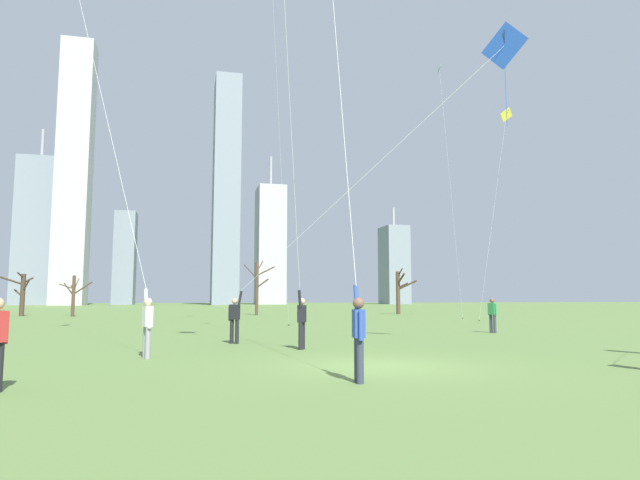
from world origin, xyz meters
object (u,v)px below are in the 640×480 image
kite_flyer_midfield_right_purple (298,248)px  bare_tree_center (22,292)px  bare_tree_rightmost (74,294)px  bystander_far_off_by_trees (492,313)px  kite_flyer_far_back_orange (346,177)px  bare_tree_left_of_center (258,286)px  distant_kite_low_near_trees_yellow (505,125)px  kite_flyer_foreground_left_white (124,213)px  kite_flyer_midfield_left_blue (294,257)px  distant_kite_drifting_right_green (442,92)px  bare_tree_far_right_edge (399,291)px

kite_flyer_midfield_right_purple → bare_tree_center: size_ratio=3.83×
bare_tree_center → bare_tree_rightmost: size_ratio=1.10×
kite_flyer_midfield_right_purple → bystander_far_off_by_trees: size_ratio=9.49×
kite_flyer_far_back_orange → bare_tree_left_of_center: bearing=85.5°
distant_kite_low_near_trees_yellow → bare_tree_left_of_center: size_ratio=3.31×
kite_flyer_foreground_left_white → bare_tree_center: kite_flyer_foreground_left_white is taller
kite_flyer_midfield_right_purple → bare_tree_rightmost: size_ratio=4.20×
kite_flyer_midfield_left_blue → distant_kite_drifting_right_green: 33.87m
distant_kite_drifting_right_green → distant_kite_low_near_trees_yellow: (4.27, -2.88, -3.56)m
kite_flyer_midfield_left_blue → distant_kite_drifting_right_green: (17.65, 23.67, 16.59)m
bystander_far_off_by_trees → bare_tree_left_of_center: size_ratio=0.30×
kite_flyer_foreground_left_white → kite_flyer_midfield_right_purple: bearing=-1.5°
kite_flyer_far_back_orange → bystander_far_off_by_trees: (10.62, 11.88, -3.35)m
bystander_far_off_by_trees → kite_flyer_midfield_left_blue: bearing=-156.6°
kite_flyer_far_back_orange → bystander_far_off_by_trees: kite_flyer_far_back_orange is taller
kite_flyer_far_back_orange → bare_tree_rightmost: bearing=107.7°
kite_flyer_midfield_right_purple → bare_tree_far_right_edge: 40.49m
distant_kite_drifting_right_green → distant_kite_low_near_trees_yellow: 6.26m
kite_flyer_midfield_right_purple → kite_flyer_midfield_left_blue: kite_flyer_midfield_right_purple is taller
kite_flyer_midfield_right_purple → kite_flyer_midfield_left_blue: bearing=81.9°
bystander_far_off_by_trees → distant_kite_drifting_right_green: distant_kite_drifting_right_green is taller
bystander_far_off_by_trees → distant_kite_low_near_trees_yellow: 25.09m
bare_tree_far_right_edge → distant_kite_drifting_right_green: bearing=-89.4°
bystander_far_off_by_trees → distant_kite_low_near_trees_yellow: (11.57, 16.31, 15.15)m
kite_flyer_foreground_left_white → kite_flyer_midfield_left_blue: bearing=21.1°
bare_tree_left_of_center → bare_tree_rightmost: bare_tree_left_of_center is taller
bystander_far_off_by_trees → bare_tree_left_of_center: (-7.37, 29.72, 1.90)m
kite_flyer_midfield_right_purple → bare_tree_left_of_center: (3.30, 36.45, -0.34)m
distant_kite_drifting_right_green → bystander_far_off_by_trees: bearing=-110.8°
kite_flyer_foreground_left_white → distant_kite_drifting_right_green: size_ratio=0.75×
distant_kite_drifting_right_green → bare_tree_left_of_center: (-14.67, 10.53, -16.81)m
kite_flyer_midfield_left_blue → bare_tree_rightmost: kite_flyer_midfield_left_blue is taller
kite_flyer_midfield_left_blue → bare_tree_far_right_edge: size_ratio=2.22×
kite_flyer_far_back_orange → distant_kite_low_near_trees_yellow: (22.19, 28.19, 11.80)m
distant_kite_drifting_right_green → bare_tree_rightmost: distant_kite_drifting_right_green is taller
kite_flyer_midfield_left_blue → distant_kite_drifting_right_green: size_ratio=0.47×
bare_tree_rightmost → bare_tree_far_right_edge: bearing=-0.3°
kite_flyer_midfield_right_purple → bystander_far_off_by_trees: 12.81m
kite_flyer_midfield_left_blue → bare_tree_center: kite_flyer_midfield_left_blue is taller
bystander_far_off_by_trees → bare_tree_far_right_edge: size_ratio=0.34×
bare_tree_center → kite_flyer_foreground_left_white: bearing=-71.5°
bare_tree_rightmost → bystander_far_off_by_trees: bearing=-51.3°
kite_flyer_midfield_left_blue → bare_tree_rightmost: size_ratio=2.86×
kite_flyer_midfield_left_blue → bare_tree_far_right_edge: 38.34m
bystander_far_off_by_trees → bare_tree_rightmost: size_ratio=0.44×
kite_flyer_midfield_right_purple → kite_flyer_far_back_orange: 5.27m
bystander_far_off_by_trees → distant_kite_low_near_trees_yellow: size_ratio=0.09×
kite_flyer_foreground_left_white → kite_flyer_far_back_orange: kite_flyer_far_back_orange is taller
kite_flyer_midfield_right_purple → bare_tree_center: 42.89m
kite_flyer_foreground_left_white → bare_tree_far_right_edge: bearing=57.5°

